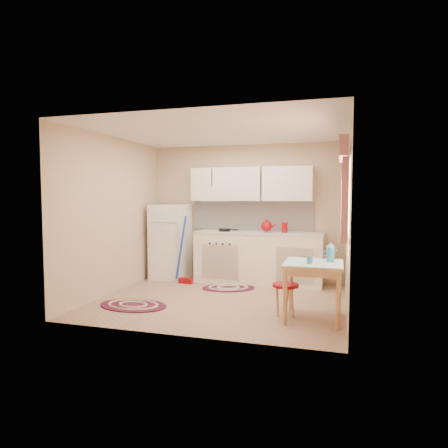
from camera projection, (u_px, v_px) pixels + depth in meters
The scene contains 14 objects.
room_shell at pixel (235, 194), 6.06m from camera, with size 3.64×3.60×2.52m.
fridge at pixel (170, 242), 7.52m from camera, with size 0.65×0.60×1.40m, color white.
broom at pixel (186, 250), 7.07m from camera, with size 0.28×0.12×1.20m, color blue, non-canonical shape.
base_cabinets at pixel (258, 259), 7.12m from camera, with size 2.25×0.60×0.88m, color white.
countertop at pixel (258, 233), 7.08m from camera, with size 2.27×0.62×0.04m, color silver.
frying_pan at pixel (225, 230), 7.21m from camera, with size 0.21×0.21×0.05m, color black.
red_kettle at pixel (266, 226), 7.04m from camera, with size 0.22×0.19×0.22m, color #99050D, non-canonical shape.
red_canister at pixel (285, 228), 6.95m from camera, with size 0.10×0.10×0.16m, color #99050D.
table at pixel (313, 291), 5.02m from camera, with size 0.72×0.72×0.72m, color tan.
stool at pixel (285, 300), 5.19m from camera, with size 0.34×0.34×0.42m, color #99050D.
coffee_pot at pixel (330, 252), 5.05m from camera, with size 0.13×0.11×0.26m, color teal, non-canonical shape.
mug at pixel (310, 260), 4.91m from camera, with size 0.07×0.07×0.10m, color teal.
rug_center at pixel (228, 288), 6.73m from camera, with size 0.89×0.59×0.02m, color maroon, non-canonical shape.
rug_left at pixel (133, 305), 5.67m from camera, with size 1.01×0.67×0.02m, color maroon, non-canonical shape.
Camera 1 is at (1.70, -5.64, 1.56)m, focal length 32.00 mm.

